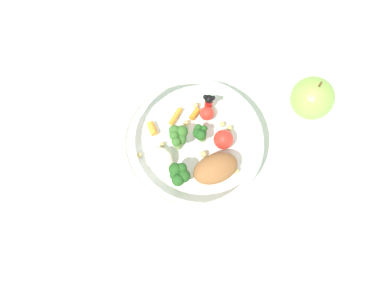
{
  "coord_description": "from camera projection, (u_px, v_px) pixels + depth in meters",
  "views": [
    {
      "loc": [
        0.08,
        -0.23,
        0.61
      ],
      "look_at": [
        -0.01,
        0.01,
        0.03
      ],
      "focal_mm": 35.21,
      "sensor_mm": 36.0,
      "label": 1
    }
  ],
  "objects": [
    {
      "name": "food_container",
      "position": [
        193.0,
        147.0,
        0.63
      ],
      "size": [
        0.24,
        0.24,
        0.06
      ],
      "color": "white",
      "rests_on": "ground_plane"
    },
    {
      "name": "ground_plane",
      "position": [
        197.0,
        155.0,
        0.65
      ],
      "size": [
        2.4,
        2.4,
        0.0
      ],
      "primitive_type": "plane",
      "color": "silver"
    },
    {
      "name": "loose_apple",
      "position": [
        312.0,
        98.0,
        0.65
      ],
      "size": [
        0.08,
        0.08,
        0.09
      ],
      "color": "#8CB74C",
      "rests_on": "ground_plane"
    }
  ]
}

